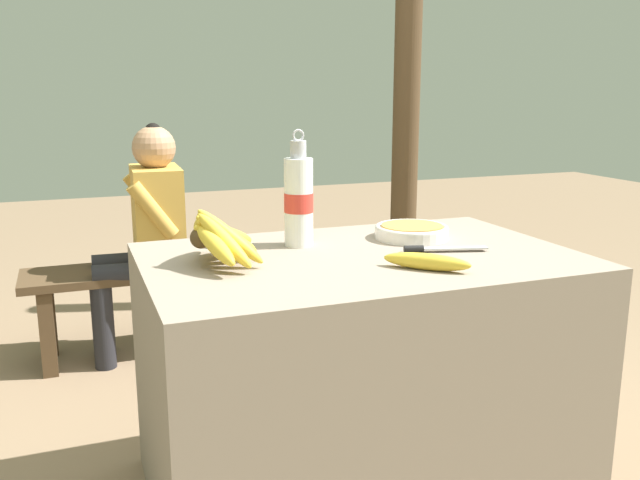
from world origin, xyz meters
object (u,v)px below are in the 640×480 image
Objects in this scene: banana_bunch_ripe at (218,236)px; wooden_bench at (209,274)px; serving_bowl at (412,231)px; knife at (434,248)px; banana_bunch_green at (306,239)px; support_post_far at (407,87)px; water_bottle at (299,200)px; seated_vendor at (147,226)px; loose_banana_front at (427,262)px.

banana_bunch_ripe is 1.36m from wooden_bench.
banana_bunch_ripe is at bearing -171.35° from serving_bowl.
knife is at bearing -97.92° from serving_bowl.
banana_bunch_green is at bearing 61.38° from banana_bunch_ripe.
serving_bowl reaches higher than banana_bunch_green.
wooden_bench is at bearing 80.21° from banana_bunch_ripe.
support_post_far reaches higher than serving_bowl.
water_bottle is 0.41m from knife.
serving_bowl is 0.22× the size of seated_vendor.
seated_vendor is 0.75m from banana_bunch_green.
seated_vendor is (-0.32, 1.10, -0.27)m from water_bottle.
knife is 1.88m from support_post_far.
loose_banana_front is (-0.14, -0.34, -0.00)m from serving_bowl.
banana_bunch_green is (0.42, 1.14, -0.39)m from water_bottle.
wooden_bench is (-0.27, 1.51, -0.40)m from loose_banana_front.
wooden_bench is at bearing -179.23° from banana_bunch_green.
serving_bowl is 0.10× the size of support_post_far.
loose_banana_front is 0.62× the size of banana_bunch_green.
loose_banana_front is at bearing -109.70° from knife.
support_post_far reaches higher than banana_bunch_ripe.
seated_vendor is (-0.27, -0.03, 0.25)m from wooden_bench.
water_bottle reaches higher than serving_bowl.
banana_bunch_ripe is at bearing -118.62° from banana_bunch_green.
seated_vendor is 3.27× the size of banana_bunch_green.
support_post_far reaches higher than water_bottle.
serving_bowl is 1.30m from wooden_bench.
banana_bunch_ripe is 0.21× the size of wooden_bench.
loose_banana_front is 2.06m from support_post_far.
knife is at bearing -74.24° from wooden_bench.
knife is 0.15× the size of wooden_bench.
water_bottle reaches higher than banana_bunch_green.
support_post_far reaches higher than loose_banana_front.
seated_vendor is 1.57m from support_post_far.
wooden_bench is at bearing 121.43° from knife.
knife is 1.47m from seated_vendor.
knife is (0.33, -0.21, -0.13)m from water_bottle.
water_bottle is 1.74× the size of loose_banana_front.
loose_banana_front is at bearing -116.09° from support_post_far.
banana_bunch_ripe is 1.09× the size of banana_bunch_green.
banana_bunch_ripe is 0.61m from knife.
serving_bowl is at bearing 67.74° from loose_banana_front.
support_post_far is at bearing 52.53° from water_bottle.
wooden_bench is at bearing 100.00° from loose_banana_front.
knife is at bearing -32.77° from water_bottle.
banana_bunch_ripe reaches higher than knife.
loose_banana_front reaches higher than banana_bunch_green.
water_bottle reaches higher than wooden_bench.
water_bottle is (-0.35, 0.03, 0.11)m from serving_bowl.
wooden_bench is 1.45m from support_post_far.
serving_bowl reaches higher than knife.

